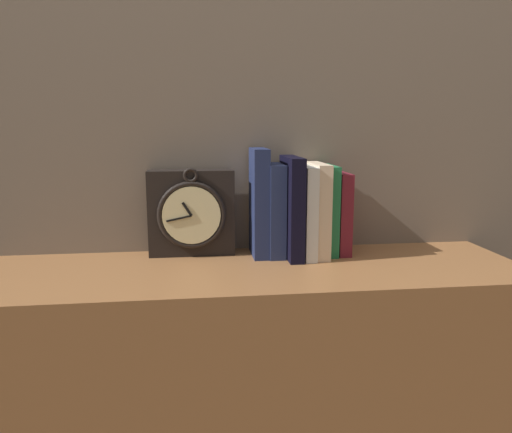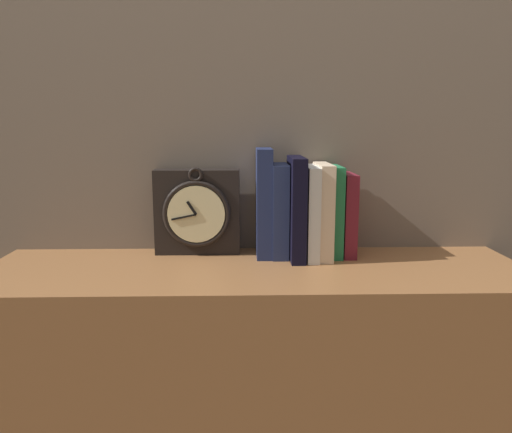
{
  "view_description": "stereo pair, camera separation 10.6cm",
  "coord_description": "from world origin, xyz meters",
  "px_view_note": "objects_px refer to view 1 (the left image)",
  "views": [
    {
      "loc": [
        -0.13,
        -1.04,
        1.07
      ],
      "look_at": [
        0.0,
        0.0,
        0.88
      ],
      "focal_mm": 35.0,
      "sensor_mm": 36.0,
      "label": 1
    },
    {
      "loc": [
        -0.03,
        -1.04,
        1.07
      ],
      "look_at": [
        0.0,
        0.0,
        0.88
      ],
      "focal_mm": 35.0,
      "sensor_mm": 36.0,
      "label": 2
    }
  ],
  "objects_px": {
    "book_slot0_navy": "(259,203)",
    "book_slot3_white": "(305,211)",
    "book_slot4_cream": "(317,210)",
    "book_slot2_black": "(292,207)",
    "clock": "(191,213)",
    "book_slot6_maroon": "(340,213)",
    "book_slot1_navy": "(275,210)",
    "book_slot5_green": "(329,210)"
  },
  "relations": [
    {
      "from": "book_slot4_cream",
      "to": "book_slot5_green",
      "type": "bearing_deg",
      "value": 22.44
    },
    {
      "from": "book_slot0_navy",
      "to": "book_slot5_green",
      "type": "bearing_deg",
      "value": -0.66
    },
    {
      "from": "book_slot3_white",
      "to": "book_slot2_black",
      "type": "bearing_deg",
      "value": -175.07
    },
    {
      "from": "clock",
      "to": "book_slot6_maroon",
      "type": "height_order",
      "value": "clock"
    },
    {
      "from": "clock",
      "to": "book_slot1_navy",
      "type": "distance_m",
      "value": 0.2
    },
    {
      "from": "clock",
      "to": "book_slot2_black",
      "type": "bearing_deg",
      "value": -10.64
    },
    {
      "from": "book_slot3_white",
      "to": "book_slot5_green",
      "type": "xyz_separation_m",
      "value": [
        0.06,
        0.02,
        -0.0
      ]
    },
    {
      "from": "book_slot5_green",
      "to": "book_slot6_maroon",
      "type": "distance_m",
      "value": 0.03
    },
    {
      "from": "clock",
      "to": "book_slot1_navy",
      "type": "relative_size",
      "value": 0.97
    },
    {
      "from": "book_slot3_white",
      "to": "book_slot6_maroon",
      "type": "relative_size",
      "value": 1.1
    },
    {
      "from": "book_slot1_navy",
      "to": "book_slot6_maroon",
      "type": "distance_m",
      "value": 0.16
    },
    {
      "from": "book_slot0_navy",
      "to": "book_slot3_white",
      "type": "relative_size",
      "value": 1.19
    },
    {
      "from": "book_slot0_navy",
      "to": "book_slot1_navy",
      "type": "relative_size",
      "value": 1.17
    },
    {
      "from": "book_slot0_navy",
      "to": "book_slot1_navy",
      "type": "bearing_deg",
      "value": -3.32
    },
    {
      "from": "book_slot2_black",
      "to": "book_slot6_maroon",
      "type": "relative_size",
      "value": 1.21
    },
    {
      "from": "clock",
      "to": "book_slot2_black",
      "type": "distance_m",
      "value": 0.24
    },
    {
      "from": "book_slot4_cream",
      "to": "book_slot6_maroon",
      "type": "distance_m",
      "value": 0.06
    },
    {
      "from": "book_slot1_navy",
      "to": "book_slot3_white",
      "type": "relative_size",
      "value": 1.02
    },
    {
      "from": "book_slot1_navy",
      "to": "book_slot2_black",
      "type": "bearing_deg",
      "value": -26.51
    },
    {
      "from": "book_slot2_black",
      "to": "book_slot6_maroon",
      "type": "xyz_separation_m",
      "value": [
        0.12,
        0.02,
        -0.02
      ]
    },
    {
      "from": "book_slot1_navy",
      "to": "book_slot3_white",
      "type": "bearing_deg",
      "value": -12.51
    },
    {
      "from": "book_slot0_navy",
      "to": "book_slot4_cream",
      "type": "distance_m",
      "value": 0.14
    },
    {
      "from": "book_slot2_black",
      "to": "book_slot5_green",
      "type": "bearing_deg",
      "value": 11.18
    },
    {
      "from": "clock",
      "to": "book_slot3_white",
      "type": "bearing_deg",
      "value": -8.72
    },
    {
      "from": "book_slot2_black",
      "to": "book_slot6_maroon",
      "type": "height_order",
      "value": "book_slot2_black"
    },
    {
      "from": "clock",
      "to": "book_slot6_maroon",
      "type": "distance_m",
      "value": 0.36
    },
    {
      "from": "clock",
      "to": "book_slot4_cream",
      "type": "relative_size",
      "value": 0.96
    },
    {
      "from": "book_slot2_black",
      "to": "book_slot0_navy",
      "type": "bearing_deg",
      "value": 164.3
    },
    {
      "from": "book_slot0_navy",
      "to": "book_slot3_white",
      "type": "distance_m",
      "value": 0.11
    },
    {
      "from": "book_slot2_black",
      "to": "book_slot3_white",
      "type": "distance_m",
      "value": 0.04
    },
    {
      "from": "clock",
      "to": "book_slot3_white",
      "type": "relative_size",
      "value": 0.99
    },
    {
      "from": "clock",
      "to": "book_slot2_black",
      "type": "height_order",
      "value": "book_slot2_black"
    },
    {
      "from": "book_slot3_white",
      "to": "book_slot4_cream",
      "type": "distance_m",
      "value": 0.03
    },
    {
      "from": "clock",
      "to": "book_slot3_white",
      "type": "height_order",
      "value": "book_slot3_white"
    },
    {
      "from": "book_slot0_navy",
      "to": "book_slot6_maroon",
      "type": "distance_m",
      "value": 0.2
    },
    {
      "from": "book_slot4_cream",
      "to": "book_slot3_white",
      "type": "bearing_deg",
      "value": -174.57
    },
    {
      "from": "book_slot4_cream",
      "to": "book_slot1_navy",
      "type": "bearing_deg",
      "value": 172.71
    },
    {
      "from": "book_slot2_black",
      "to": "book_slot5_green",
      "type": "xyz_separation_m",
      "value": [
        0.09,
        0.02,
        -0.01
      ]
    },
    {
      "from": "clock",
      "to": "book_slot0_navy",
      "type": "xyz_separation_m",
      "value": [
        0.16,
        -0.02,
        0.02
      ]
    },
    {
      "from": "clock",
      "to": "book_slot5_green",
      "type": "bearing_deg",
      "value": -4.35
    },
    {
      "from": "book_slot0_navy",
      "to": "book_slot6_maroon",
      "type": "bearing_deg",
      "value": -0.02
    },
    {
      "from": "book_slot1_navy",
      "to": "book_slot3_white",
      "type": "distance_m",
      "value": 0.07
    }
  ]
}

